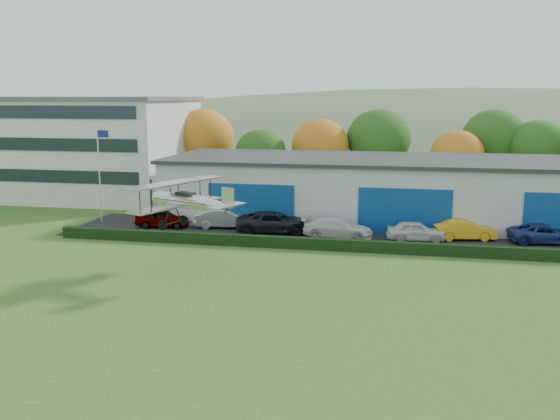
% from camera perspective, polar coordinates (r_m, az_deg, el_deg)
% --- Properties ---
extents(ground, '(300.00, 300.00, 0.00)m').
position_cam_1_polar(ground, '(27.75, 0.25, -11.71)').
color(ground, '#355E1D').
rests_on(ground, ground).
extents(apron, '(48.00, 9.00, 0.05)m').
position_cam_1_polar(apron, '(47.41, 8.85, -2.42)').
color(apron, black).
rests_on(apron, ground).
extents(hedge, '(46.00, 0.60, 0.80)m').
position_cam_1_polar(hedge, '(42.66, 8.54, -3.34)').
color(hedge, black).
rests_on(hedge, ground).
extents(hangar, '(40.60, 12.60, 5.30)m').
position_cam_1_polar(hangar, '(53.75, 11.44, 1.86)').
color(hangar, '#B2B7BC').
rests_on(hangar, ground).
extents(office_block, '(20.60, 15.60, 10.40)m').
position_cam_1_polar(office_block, '(68.88, -17.19, 5.59)').
color(office_block, silver).
rests_on(office_block, ground).
extents(flagpole, '(1.05, 0.10, 8.00)m').
position_cam_1_polar(flagpole, '(53.69, -16.18, 3.94)').
color(flagpole, silver).
rests_on(flagpole, ground).
extents(tree_belt, '(75.70, 13.22, 10.12)m').
position_cam_1_polar(tree_belt, '(66.14, 7.98, 6.11)').
color(tree_belt, '#3D2614').
rests_on(tree_belt, ground).
extents(distant_hills, '(430.00, 196.00, 56.00)m').
position_cam_1_polar(distant_hills, '(167.13, 8.27, 2.22)').
color(distant_hills, '#4C6642').
rests_on(distant_hills, ground).
extents(car_0, '(4.44, 2.20, 1.45)m').
position_cam_1_polar(car_0, '(50.80, -10.75, -0.75)').
color(car_0, gray).
rests_on(car_0, apron).
extents(car_1, '(5.05, 2.47, 1.59)m').
position_cam_1_polar(car_1, '(49.87, -5.03, -0.73)').
color(car_1, silver).
rests_on(car_1, apron).
extents(car_2, '(6.33, 3.93, 1.63)m').
position_cam_1_polar(car_2, '(47.93, -0.55, -1.12)').
color(car_2, black).
rests_on(car_2, apron).
extents(car_3, '(5.32, 2.43, 1.51)m').
position_cam_1_polar(car_3, '(46.42, 5.34, -1.63)').
color(car_3, silver).
rests_on(car_3, apron).
extents(car_4, '(4.36, 2.08, 1.44)m').
position_cam_1_polar(car_4, '(46.33, 12.37, -1.90)').
color(car_4, silver).
rests_on(car_4, apron).
extents(car_5, '(4.62, 2.36, 1.45)m').
position_cam_1_polar(car_5, '(47.56, 16.62, -1.77)').
color(car_5, gold).
rests_on(car_5, apron).
extents(car_6, '(5.22, 2.97, 1.38)m').
position_cam_1_polar(car_6, '(48.41, 23.09, -2.01)').
color(car_6, navy).
rests_on(car_6, apron).
extents(biplane, '(6.69, 7.41, 2.83)m').
position_cam_1_polar(biplane, '(37.22, -8.57, 0.93)').
color(biplane, silver).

